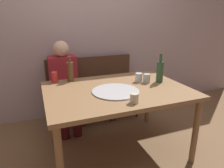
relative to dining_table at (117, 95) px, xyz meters
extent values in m
plane|color=brown|center=(0.00, 0.00, -0.68)|extent=(8.00, 8.00, 0.00)
cube|color=#B29EA3|center=(0.00, 1.18, 0.62)|extent=(6.00, 0.10, 2.60)
cube|color=olive|center=(0.00, 0.00, 0.05)|extent=(1.45, 1.04, 0.04)
cylinder|color=olive|center=(-0.67, -0.46, -0.32)|extent=(0.06, 0.06, 0.71)
cylinder|color=olive|center=(0.67, -0.46, -0.32)|extent=(0.06, 0.06, 0.71)
cylinder|color=olive|center=(-0.67, 0.46, -0.32)|extent=(0.06, 0.06, 0.71)
cylinder|color=olive|center=(0.67, 0.46, -0.32)|extent=(0.06, 0.06, 0.71)
cylinder|color=#ADADB2|center=(-0.05, -0.08, 0.08)|extent=(0.47, 0.47, 0.01)
cylinder|color=brown|center=(-0.40, 0.43, 0.18)|extent=(0.07, 0.07, 0.22)
cylinder|color=brown|center=(-0.40, 0.43, 0.33)|extent=(0.03, 0.03, 0.07)
cylinder|color=#2D5133|center=(0.53, 0.03, 0.19)|extent=(0.08, 0.08, 0.23)
cylinder|color=#2D5133|center=(0.53, 0.03, 0.35)|extent=(0.03, 0.03, 0.09)
cylinder|color=beige|center=(0.00, -0.39, 0.12)|extent=(0.07, 0.07, 0.08)
cylinder|color=#B7C6BC|center=(0.39, 0.07, 0.12)|extent=(0.08, 0.08, 0.10)
cylinder|color=silver|center=(0.32, 0.13, 0.12)|extent=(0.08, 0.08, 0.10)
cylinder|color=red|center=(-0.57, 0.45, 0.14)|extent=(0.07, 0.07, 0.12)
cube|color=#472D1E|center=(-0.43, 0.84, -0.23)|extent=(0.44, 0.44, 0.05)
cube|color=#472D1E|center=(-0.43, 1.04, 0.00)|extent=(0.44, 0.04, 0.45)
cylinder|color=#472D1E|center=(-0.24, 0.65, -0.47)|extent=(0.04, 0.04, 0.42)
cylinder|color=#472D1E|center=(-0.62, 0.65, -0.47)|extent=(0.04, 0.04, 0.42)
cylinder|color=#472D1E|center=(-0.24, 1.03, -0.47)|extent=(0.04, 0.04, 0.42)
cylinder|color=#472D1E|center=(-0.62, 1.03, -0.47)|extent=(0.04, 0.04, 0.42)
cube|color=#472D1E|center=(-0.02, 0.84, -0.23)|extent=(0.44, 0.44, 0.05)
cube|color=#472D1E|center=(-0.02, 1.04, 0.00)|extent=(0.44, 0.04, 0.45)
cylinder|color=#472D1E|center=(0.17, 0.65, -0.47)|extent=(0.04, 0.04, 0.42)
cylinder|color=#472D1E|center=(-0.21, 0.65, -0.47)|extent=(0.04, 0.04, 0.42)
cylinder|color=#472D1E|center=(0.17, 1.03, -0.47)|extent=(0.04, 0.04, 0.42)
cylinder|color=#472D1E|center=(-0.21, 1.03, -0.47)|extent=(0.04, 0.04, 0.42)
cube|color=#472D1E|center=(0.42, 0.84, -0.23)|extent=(0.44, 0.44, 0.05)
cube|color=#472D1E|center=(0.42, 1.04, 0.00)|extent=(0.44, 0.04, 0.45)
cylinder|color=#472D1E|center=(0.61, 0.65, -0.47)|extent=(0.04, 0.04, 0.42)
cylinder|color=#472D1E|center=(0.23, 0.65, -0.47)|extent=(0.04, 0.04, 0.42)
cylinder|color=#472D1E|center=(0.61, 1.03, -0.47)|extent=(0.04, 0.04, 0.42)
cylinder|color=#472D1E|center=(0.23, 1.03, -0.47)|extent=(0.04, 0.04, 0.42)
cube|color=maroon|center=(-0.43, 0.86, 0.03)|extent=(0.36, 0.22, 0.52)
sphere|color=beige|center=(-0.43, 0.86, 0.39)|extent=(0.21, 0.21, 0.21)
cylinder|color=#3F0E12|center=(-0.35, 0.66, -0.23)|extent=(0.12, 0.40, 0.12)
cylinder|color=#3F0E12|center=(-0.51, 0.66, -0.23)|extent=(0.12, 0.40, 0.12)
cylinder|color=#3F0E12|center=(-0.35, 0.46, -0.45)|extent=(0.11, 0.11, 0.45)
cylinder|color=#3F0E12|center=(-0.51, 0.46, -0.45)|extent=(0.11, 0.11, 0.45)
camera|label=1|loc=(-0.75, -1.80, 0.77)|focal=32.17mm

